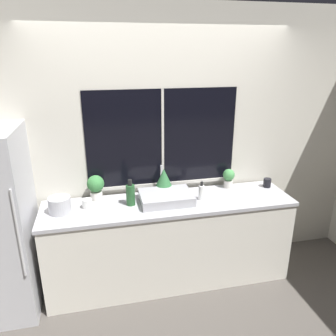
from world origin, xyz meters
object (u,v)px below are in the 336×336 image
at_px(sink, 166,197).
at_px(bottle_tall, 130,194).
at_px(potted_plant_right, 229,177).
at_px(soap_bottle, 201,192).
at_px(potted_plant_left, 96,186).
at_px(potted_plant_center, 164,180).
at_px(mug_white, 87,204).
at_px(kettle, 60,204).
at_px(mug_black, 267,183).

distance_m(sink, bottle_tall, 0.35).
bearing_deg(potted_plant_right, sink, -164.72).
bearing_deg(soap_bottle, sink, 175.20).
distance_m(sink, potted_plant_left, 0.69).
bearing_deg(soap_bottle, potted_plant_center, 145.19).
bearing_deg(mug_white, bottle_tall, -2.50).
height_order(sink, soap_bottle, sink).
bearing_deg(mug_white, sink, -1.91).
xyz_separation_m(sink, bottle_tall, (-0.34, 0.01, 0.06)).
distance_m(potted_plant_right, mug_white, 1.48).
height_order(potted_plant_left, bottle_tall, bottle_tall).
distance_m(mug_white, kettle, 0.24).
bearing_deg(potted_plant_left, sink, -16.82).
xyz_separation_m(potted_plant_center, soap_bottle, (0.33, -0.23, -0.07)).
xyz_separation_m(sink, mug_white, (-0.74, 0.02, -0.00)).
relative_size(potted_plant_center, potted_plant_right, 1.29).
xyz_separation_m(potted_plant_right, soap_bottle, (-0.38, -0.23, -0.04)).
xyz_separation_m(potted_plant_right, kettle, (-1.70, -0.21, -0.04)).
bearing_deg(bottle_tall, kettle, -178.15).
bearing_deg(mug_black, potted_plant_right, 168.73).
distance_m(potted_plant_center, kettle, 1.02).
relative_size(potted_plant_left, bottle_tall, 0.98).
bearing_deg(potted_plant_right, potted_plant_left, 180.00).
height_order(sink, potted_plant_center, sink).
bearing_deg(potted_plant_center, bottle_tall, -152.19).
relative_size(sink, potted_plant_left, 2.01).
distance_m(potted_plant_left, mug_black, 1.79).
bearing_deg(soap_bottle, kettle, 179.32).
bearing_deg(potted_plant_right, mug_black, -11.27).
xyz_separation_m(sink, potted_plant_left, (-0.65, 0.20, 0.10)).
height_order(potted_plant_center, bottle_tall, potted_plant_center).
height_order(potted_plant_center, soap_bottle, potted_plant_center).
distance_m(sink, potted_plant_right, 0.75).
xyz_separation_m(bottle_tall, mug_white, (-0.40, 0.02, -0.06)).
height_order(mug_white, mug_black, mug_black).
bearing_deg(mug_black, bottle_tall, -175.78).
relative_size(potted_plant_left, potted_plant_right, 1.22).
bearing_deg(sink, potted_plant_center, 83.85).
distance_m(potted_plant_center, potted_plant_right, 0.70).
bearing_deg(mug_black, soap_bottle, -169.53).
relative_size(sink, potted_plant_center, 1.88).
xyz_separation_m(potted_plant_left, potted_plant_right, (1.38, -0.00, -0.03)).
bearing_deg(bottle_tall, mug_white, 177.50).
bearing_deg(potted_plant_right, bottle_tall, -169.85).
relative_size(potted_plant_center, soap_bottle, 1.42).
xyz_separation_m(potted_plant_left, kettle, (-0.32, -0.21, -0.06)).
bearing_deg(sink, mug_white, 178.09).
distance_m(bottle_tall, kettle, 0.64).
relative_size(soap_bottle, kettle, 0.94).
bearing_deg(sink, potted_plant_left, 163.18).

